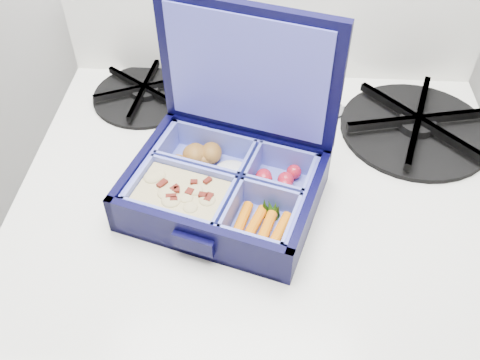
# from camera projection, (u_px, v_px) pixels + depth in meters

# --- Properties ---
(stove) EXTENTS (0.60, 0.60, 0.90)m
(stove) POSITION_uv_depth(u_px,v_px,m) (257.00, 358.00, 0.97)
(stove) COLOR white
(stove) RESTS_ON floor
(bento_box) EXTENTS (0.25, 0.22, 0.05)m
(bento_box) POSITION_uv_depth(u_px,v_px,m) (224.00, 189.00, 0.61)
(bento_box) COLOR black
(bento_box) RESTS_ON stove
(burner_grate) EXTENTS (0.24, 0.24, 0.03)m
(burner_grate) POSITION_uv_depth(u_px,v_px,m) (417.00, 123.00, 0.72)
(burner_grate) COLOR black
(burner_grate) RESTS_ON stove
(burner_grate_rear) EXTENTS (0.20, 0.20, 0.02)m
(burner_grate_rear) POSITION_uv_depth(u_px,v_px,m) (145.00, 92.00, 0.77)
(burner_grate_rear) COLOR black
(burner_grate_rear) RESTS_ON stove
(fork) EXTENTS (0.13, 0.14, 0.01)m
(fork) POSITION_uv_depth(u_px,v_px,m) (298.00, 138.00, 0.71)
(fork) COLOR silver
(fork) RESTS_ON stove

